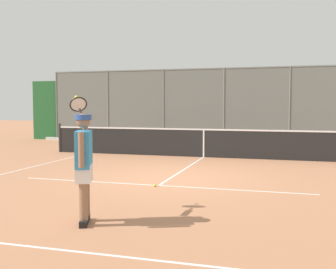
% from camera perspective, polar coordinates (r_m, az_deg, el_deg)
% --- Properties ---
extents(ground_plane, '(60.00, 60.00, 0.00)m').
position_cam_1_polar(ground_plane, '(9.93, 0.38, -6.08)').
color(ground_plane, '#B27551').
extents(court_line_markings, '(8.58, 9.20, 0.01)m').
position_cam_1_polar(court_line_markings, '(8.68, -2.02, -7.56)').
color(court_line_markings, white).
rests_on(court_line_markings, ground).
extents(fence_backdrop, '(19.72, 1.37, 3.39)m').
position_cam_1_polar(fence_backdrop, '(18.88, 8.08, 3.24)').
color(fence_backdrop, slate).
rests_on(fence_backdrop, ground).
extents(tennis_net, '(11.02, 0.09, 1.07)m').
position_cam_1_polar(tennis_net, '(13.81, 5.00, -1.13)').
color(tennis_net, '#2D2D2D').
rests_on(tennis_net, ground).
extents(tennis_player, '(0.82, 1.20, 1.92)m').
position_cam_1_polar(tennis_player, '(6.19, -11.67, -3.50)').
color(tennis_player, black).
rests_on(tennis_player, ground).
extents(tennis_ball_near_baseline, '(0.07, 0.07, 0.07)m').
position_cam_1_polar(tennis_ball_near_baseline, '(14.38, -10.72, -2.82)').
color(tennis_ball_near_baseline, '#C1D138').
rests_on(tennis_ball_near_baseline, ground).
extents(tennis_ball_near_net, '(0.07, 0.07, 0.07)m').
position_cam_1_polar(tennis_ball_near_net, '(8.88, -1.84, -7.09)').
color(tennis_ball_near_net, '#C1D138').
rests_on(tennis_ball_near_net, ground).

